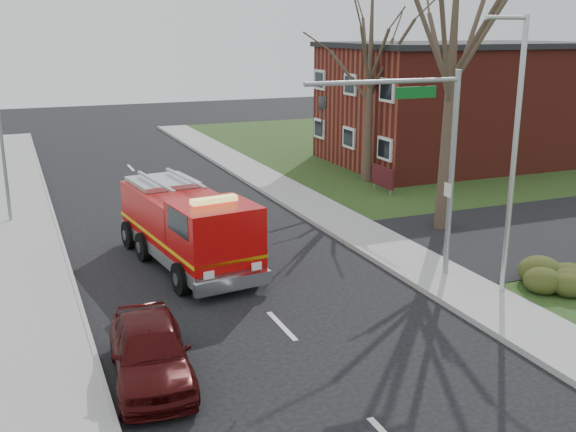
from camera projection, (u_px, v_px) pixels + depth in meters
name	position (u px, v px, depth m)	size (l,w,h in m)	color
ground	(282.00, 326.00, 18.76)	(120.00, 120.00, 0.00)	black
sidewalk_right	(465.00, 292.00, 21.03)	(2.40, 80.00, 0.15)	gray
sidewalk_left	(47.00, 365.00, 16.45)	(2.40, 80.00, 0.15)	gray
brick_building	(460.00, 103.00, 40.82)	(15.40, 10.40, 7.25)	maroon
health_center_sign	(383.00, 177.00, 33.53)	(0.12, 2.00, 1.40)	#441015
hedge_corner	(560.00, 275.00, 21.04)	(2.80, 2.00, 0.90)	#363F17
bare_tree_near	(453.00, 45.00, 25.63)	(6.00, 6.00, 12.00)	#352A1F
bare_tree_far	(371.00, 60.00, 34.44)	(5.25, 5.25, 10.50)	#352A1F
traffic_signal_mast	(419.00, 139.00, 20.76)	(5.29, 0.18, 6.80)	gray
streetlight_pole	(513.00, 151.00, 19.74)	(1.48, 0.16, 8.40)	#B7BABF
utility_pole_far	(2.00, 142.00, 27.77)	(0.14, 0.14, 7.00)	gray
fire_engine	(188.00, 229.00, 23.27)	(3.57, 7.58, 2.95)	#B40808
parked_car_maroon	(150.00, 350.00, 15.73)	(1.77, 4.40, 1.50)	#380909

